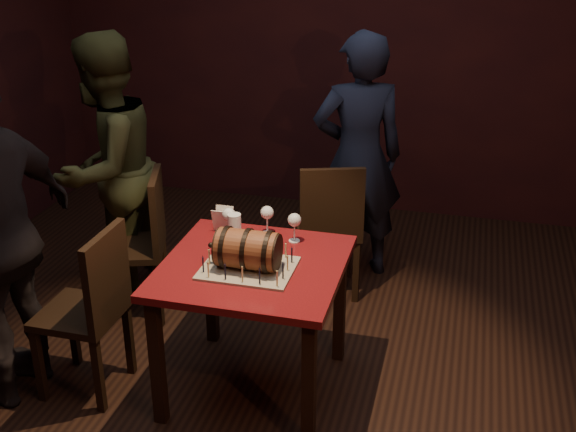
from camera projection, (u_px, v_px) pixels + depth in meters
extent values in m
plane|color=black|center=(272.00, 374.00, 4.00)|extent=(5.00, 5.00, 0.00)
cube|color=black|center=(357.00, 41.00, 5.65)|extent=(5.00, 0.04, 2.80)
cube|color=#530D12|center=(253.00, 267.00, 3.61)|extent=(0.90, 0.90, 0.04)
cube|color=black|center=(157.00, 361.00, 3.51)|extent=(0.06, 0.06, 0.71)
cube|color=black|center=(309.00, 386.00, 3.34)|extent=(0.06, 0.06, 0.71)
cube|color=black|center=(211.00, 287.00, 4.19)|extent=(0.06, 0.06, 0.71)
cube|color=black|center=(340.00, 304.00, 4.01)|extent=(0.06, 0.06, 0.71)
cube|color=gray|center=(248.00, 268.00, 3.54)|extent=(0.45, 0.35, 0.01)
cylinder|color=brown|center=(248.00, 249.00, 3.50)|extent=(0.29, 0.19, 0.19)
cylinder|color=black|center=(227.00, 247.00, 3.53)|extent=(0.02, 0.21, 0.21)
cylinder|color=black|center=(248.00, 249.00, 3.50)|extent=(0.02, 0.21, 0.21)
cylinder|color=black|center=(269.00, 252.00, 3.48)|extent=(0.02, 0.21, 0.21)
cylinder|color=black|center=(219.00, 246.00, 3.54)|extent=(0.01, 0.19, 0.19)
cylinder|color=black|center=(277.00, 253.00, 3.47)|extent=(0.01, 0.19, 0.19)
cylinder|color=black|center=(215.00, 246.00, 3.54)|extent=(0.04, 0.02, 0.02)
sphere|color=black|center=(211.00, 245.00, 3.55)|extent=(0.03, 0.03, 0.03)
cylinder|color=#E4C988|center=(208.00, 270.00, 3.43)|extent=(0.01, 0.01, 0.08)
cylinder|color=black|center=(208.00, 261.00, 3.41)|extent=(0.00, 0.00, 0.01)
cylinder|color=black|center=(225.00, 272.00, 3.41)|extent=(0.01, 0.01, 0.08)
cylinder|color=black|center=(225.00, 263.00, 3.39)|extent=(0.00, 0.00, 0.01)
cylinder|color=#E4C988|center=(242.00, 274.00, 3.39)|extent=(0.01, 0.01, 0.08)
cylinder|color=black|center=(242.00, 266.00, 3.38)|extent=(0.00, 0.00, 0.01)
cylinder|color=black|center=(260.00, 276.00, 3.37)|extent=(0.01, 0.01, 0.08)
cylinder|color=black|center=(259.00, 268.00, 3.36)|extent=(0.00, 0.00, 0.01)
cylinder|color=#E4C988|center=(277.00, 278.00, 3.35)|extent=(0.01, 0.01, 0.08)
cylinder|color=black|center=(277.00, 270.00, 3.34)|extent=(0.00, 0.00, 0.01)
cylinder|color=black|center=(283.00, 271.00, 3.42)|extent=(0.01, 0.01, 0.08)
cylinder|color=black|center=(283.00, 263.00, 3.40)|extent=(0.00, 0.00, 0.01)
cylinder|color=#E4C988|center=(287.00, 263.00, 3.50)|extent=(0.01, 0.01, 0.08)
cylinder|color=black|center=(287.00, 255.00, 3.48)|extent=(0.00, 0.00, 0.01)
cylinder|color=black|center=(292.00, 255.00, 3.57)|extent=(0.01, 0.01, 0.08)
cylinder|color=black|center=(292.00, 247.00, 3.55)|extent=(0.00, 0.00, 0.01)
cylinder|color=#E4C988|center=(286.00, 251.00, 3.62)|extent=(0.01, 0.01, 0.08)
cylinder|color=black|center=(286.00, 243.00, 3.60)|extent=(0.00, 0.00, 0.01)
cylinder|color=black|center=(269.00, 249.00, 3.64)|extent=(0.01, 0.01, 0.08)
cylinder|color=black|center=(269.00, 241.00, 3.62)|extent=(0.00, 0.00, 0.01)
cylinder|color=#E4C988|center=(253.00, 247.00, 3.66)|extent=(0.01, 0.01, 0.08)
cylinder|color=black|center=(253.00, 239.00, 3.64)|extent=(0.00, 0.00, 0.01)
cylinder|color=black|center=(237.00, 245.00, 3.68)|extent=(0.01, 0.01, 0.08)
cylinder|color=black|center=(237.00, 237.00, 3.66)|extent=(0.00, 0.00, 0.01)
cylinder|color=#E4C988|center=(222.00, 243.00, 3.70)|extent=(0.01, 0.01, 0.08)
cylinder|color=black|center=(221.00, 235.00, 3.68)|extent=(0.00, 0.00, 0.01)
cylinder|color=black|center=(215.00, 249.00, 3.63)|extent=(0.01, 0.01, 0.08)
cylinder|color=black|center=(215.00, 241.00, 3.61)|extent=(0.00, 0.00, 0.01)
cylinder|color=#E4C988|center=(209.00, 257.00, 3.56)|extent=(0.01, 0.01, 0.08)
cylinder|color=black|center=(209.00, 249.00, 3.54)|extent=(0.00, 0.00, 0.01)
cylinder|color=black|center=(203.00, 265.00, 3.48)|extent=(0.01, 0.01, 0.08)
cylinder|color=black|center=(203.00, 256.00, 3.46)|extent=(0.00, 0.00, 0.01)
cylinder|color=silver|center=(229.00, 235.00, 3.90)|extent=(0.06, 0.06, 0.01)
cylinder|color=silver|center=(229.00, 227.00, 3.88)|extent=(0.01, 0.01, 0.09)
sphere|color=silver|center=(229.00, 214.00, 3.85)|extent=(0.07, 0.07, 0.07)
sphere|color=#591114|center=(229.00, 216.00, 3.85)|extent=(0.05, 0.05, 0.05)
cylinder|color=silver|center=(267.00, 233.00, 3.92)|extent=(0.06, 0.06, 0.01)
cylinder|color=silver|center=(267.00, 225.00, 3.91)|extent=(0.01, 0.01, 0.09)
sphere|color=silver|center=(267.00, 212.00, 3.88)|extent=(0.07, 0.07, 0.07)
cylinder|color=silver|center=(294.00, 241.00, 3.83)|extent=(0.06, 0.06, 0.01)
cylinder|color=silver|center=(294.00, 233.00, 3.82)|extent=(0.01, 0.01, 0.09)
sphere|color=silver|center=(294.00, 220.00, 3.79)|extent=(0.07, 0.07, 0.07)
sphere|color=#BF594C|center=(294.00, 221.00, 3.79)|extent=(0.05, 0.05, 0.05)
cylinder|color=silver|center=(235.00, 227.00, 3.82)|extent=(0.07, 0.07, 0.15)
cylinder|color=#9E5414|center=(235.00, 230.00, 3.83)|extent=(0.06, 0.06, 0.11)
cylinder|color=white|center=(234.00, 219.00, 3.80)|extent=(0.06, 0.06, 0.02)
cube|color=black|center=(327.00, 229.00, 4.70)|extent=(0.51, 0.51, 0.04)
cube|color=black|center=(348.00, 248.00, 4.96)|extent=(0.04, 0.04, 0.43)
cube|color=black|center=(299.00, 250.00, 4.94)|extent=(0.04, 0.04, 0.43)
cube|color=black|center=(356.00, 272.00, 4.65)|extent=(0.04, 0.04, 0.43)
cube|color=black|center=(304.00, 274.00, 4.63)|extent=(0.04, 0.04, 0.43)
cube|color=black|center=(332.00, 204.00, 4.43)|extent=(0.39, 0.17, 0.46)
cube|color=black|center=(131.00, 248.00, 4.43)|extent=(0.51, 0.51, 0.04)
cube|color=black|center=(111.00, 270.00, 4.67)|extent=(0.04, 0.04, 0.43)
cube|color=black|center=(102.00, 296.00, 4.36)|extent=(0.04, 0.04, 0.43)
cube|color=black|center=(164.00, 268.00, 4.69)|extent=(0.04, 0.04, 0.43)
cube|color=black|center=(159.00, 295.00, 4.38)|extent=(0.04, 0.04, 0.43)
cube|color=black|center=(157.00, 210.00, 4.34)|extent=(0.16, 0.39, 0.46)
cube|color=black|center=(80.00, 314.00, 3.73)|extent=(0.40, 0.40, 0.04)
cube|color=black|center=(73.00, 330.00, 4.02)|extent=(0.04, 0.04, 0.43)
cube|color=black|center=(39.00, 365.00, 3.72)|extent=(0.04, 0.04, 0.43)
cube|color=black|center=(129.00, 339.00, 3.94)|extent=(0.04, 0.04, 0.43)
cube|color=black|center=(99.00, 376.00, 3.64)|extent=(0.04, 0.04, 0.43)
cube|color=black|center=(107.00, 276.00, 3.59)|extent=(0.04, 0.40, 0.46)
imported|color=#171C2F|center=(358.00, 158.00, 4.80)|extent=(0.72, 0.60, 1.68)
imported|color=#3D3E1F|center=(107.00, 169.00, 4.55)|extent=(0.81, 0.95, 1.71)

